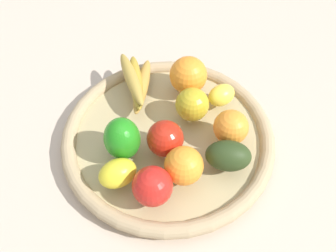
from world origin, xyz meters
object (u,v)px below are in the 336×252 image
object	(u,v)px
avocado	(228,156)
lemon_0	(221,95)
orange_2	(184,166)
orange_0	(188,75)
bell_pepper	(122,139)
orange_1	(231,127)
lemon_1	(118,173)
apple_2	(152,186)
apple_0	(192,104)
banana_bunch	(137,82)
apple_1	(165,139)

from	to	relation	value
avocado	lemon_0	distance (m)	0.16
orange_2	orange_0	xyz separation A→B (m)	(0.21, 0.08, 0.00)
avocado	orange_2	distance (m)	0.09
orange_0	lemon_0	xyz separation A→B (m)	(-0.01, -0.08, -0.02)
avocado	orange_2	bearing A→B (deg)	131.47
bell_pepper	orange_1	distance (m)	0.21
orange_1	lemon_1	distance (m)	0.23
bell_pepper	apple_2	size ratio (longest dim) A/B	1.20
apple_0	bell_pepper	xyz separation A→B (m)	(-0.14, 0.08, 0.01)
banana_bunch	apple_2	bearing A→B (deg)	-146.75
apple_2	avocado	bearing A→B (deg)	-39.81
lemon_0	lemon_1	bearing A→B (deg)	157.75
avocado	lemon_0	bearing A→B (deg)	23.74
avocado	bell_pepper	distance (m)	0.20
banana_bunch	orange_0	bearing A→B (deg)	-62.69
apple_0	apple_1	world-z (taller)	apple_1
bell_pepper	apple_0	bearing A→B (deg)	110.09
orange_0	lemon_0	world-z (taller)	orange_0
apple_1	banana_bunch	xyz separation A→B (m)	(0.12, 0.12, -0.01)
bell_pepper	apple_2	distance (m)	0.11
orange_2	lemon_1	distance (m)	0.12
banana_bunch	orange_0	size ratio (longest dim) A/B	2.00
apple_0	orange_2	size ratio (longest dim) A/B	0.96
banana_bunch	lemon_0	distance (m)	0.18
bell_pepper	lemon_0	size ratio (longest dim) A/B	1.42
orange_2	apple_2	distance (m)	0.07
banana_bunch	apple_1	bearing A→B (deg)	-134.05
apple_1	banana_bunch	size ratio (longest dim) A/B	0.44
bell_pepper	apple_2	xyz separation A→B (m)	(-0.06, -0.09, -0.01)
apple_0	banana_bunch	distance (m)	0.14
apple_1	orange_0	xyz separation A→B (m)	(0.17, 0.02, 0.01)
orange_1	apple_2	size ratio (longest dim) A/B	0.96
orange_2	orange_1	world-z (taller)	orange_2
bell_pepper	orange_2	world-z (taller)	bell_pepper
avocado	apple_1	bearing A→B (deg)	97.73
orange_2	apple_0	bearing A→B (deg)	16.16
apple_1	lemon_1	bearing A→B (deg)	153.85
orange_1	apple_0	bearing A→B (deg)	75.76
avocado	apple_0	bearing A→B (deg)	51.57
banana_bunch	bell_pepper	distance (m)	0.16
avocado	orange_1	world-z (taller)	orange_1
apple_0	orange_1	size ratio (longest dim) A/B	1.00
apple_0	orange_2	bearing A→B (deg)	-163.84
bell_pepper	orange_1	xyz separation A→B (m)	(0.11, -0.17, -0.01)
apple_1	lemon_1	xyz separation A→B (m)	(-0.10, 0.05, -0.01)
orange_2	lemon_0	bearing A→B (deg)	-0.57
apple_0	banana_bunch	xyz separation A→B (m)	(0.02, 0.13, -0.01)
orange_0	avocado	bearing A→B (deg)	-136.82
apple_1	bell_pepper	distance (m)	0.08
orange_2	orange_0	distance (m)	0.22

